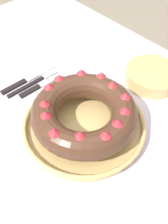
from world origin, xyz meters
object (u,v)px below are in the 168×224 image
Objects in this scene: bundt_cake at (84,112)px; cake_knife at (39,86)px; serving_knife at (25,81)px; side_bowl at (152,76)px; fork at (37,81)px; serving_dish at (84,124)px.

bundt_cake reaches higher than cake_knife.
cake_knife is (0.05, 0.02, 0.00)m from serving_knife.
side_bowl is (0.00, 0.28, -0.04)m from bundt_cake.
serving_dish is at bearing 2.88° from fork.
side_bowl is (0.22, 0.28, 0.02)m from cake_knife.
serving_knife is at bearing -127.79° from fork.
bundt_cake is 0.22m from cake_knife.
serving_knife is at bearing -131.43° from side_bowl.
bundt_cake is at bearing 2.89° from fork.
serving_knife is 1.14× the size of side_bowl.
bundt_cake reaches higher than side_bowl.
serving_dish is 0.21m from cake_knife.
fork is (-0.24, 0.01, -0.01)m from serving_dish.
serving_dish is at bearing -108.03° from bundt_cake.
bundt_cake is 0.24m from fork.
bundt_cake is at bearing 6.12° from serving_knife.
cake_knife is at bearing 179.82° from serving_dish.
serving_dish reaches higher than fork.
bundt_cake reaches higher than fork.
cake_knife is (-0.21, 0.00, -0.06)m from bundt_cake.
serving_dish is 0.24m from fork.
fork is at bearing 177.56° from bundt_cake.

